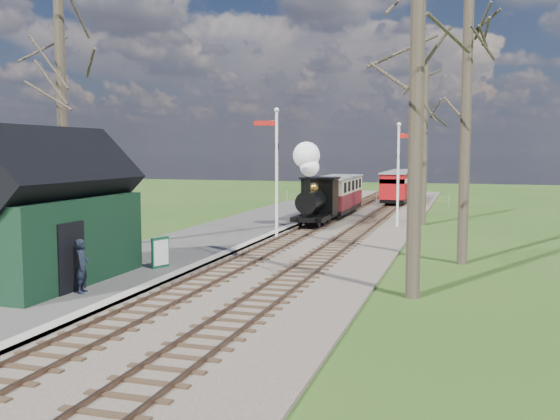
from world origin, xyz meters
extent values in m
plane|color=#2A4E18|center=(0.00, 0.00, 0.00)|extent=(140.00, 140.00, 0.00)
ellipsoid|color=#385B23|center=(-25.00, 60.00, -14.76)|extent=(57.60, 36.00, 16.20)
ellipsoid|color=#385B23|center=(10.00, 65.00, -18.04)|extent=(70.40, 44.00, 19.80)
ellipsoid|color=#385B23|center=(-8.00, 70.00, -16.40)|extent=(64.00, 40.00, 18.00)
cube|color=brown|center=(1.30, 22.00, 0.05)|extent=(8.00, 60.00, 0.10)
cube|color=brown|center=(-0.50, 22.00, 0.14)|extent=(0.07, 60.00, 0.12)
cube|color=brown|center=(0.50, 22.00, 0.14)|extent=(0.07, 60.00, 0.12)
cube|color=#38281C|center=(0.00, 22.00, 0.10)|extent=(1.60, 60.00, 0.09)
cube|color=brown|center=(2.10, 22.00, 0.14)|extent=(0.07, 60.00, 0.12)
cube|color=brown|center=(3.10, 22.00, 0.14)|extent=(0.07, 60.00, 0.12)
cube|color=#38281C|center=(2.60, 22.00, 0.10)|extent=(1.60, 60.00, 0.09)
cube|color=#474442|center=(-3.50, 14.00, 0.10)|extent=(5.00, 44.00, 0.20)
cube|color=#B2AD9E|center=(-1.20, 14.00, 0.10)|extent=(0.40, 44.00, 0.21)
cube|color=black|center=(-4.30, 4.00, 1.50)|extent=(3.00, 6.00, 2.60)
cube|color=black|center=(-4.30, 4.00, 3.35)|extent=(3.25, 6.30, 3.25)
cube|color=black|center=(-2.78, 3.00, 1.20)|extent=(0.06, 1.20, 2.00)
cylinder|color=silver|center=(-0.70, 16.00, 3.00)|extent=(0.14, 0.14, 6.00)
sphere|color=silver|center=(-0.70, 16.00, 6.10)|extent=(0.24, 0.24, 0.24)
cube|color=#B7140F|center=(-1.25, 16.00, 5.50)|extent=(1.10, 0.08, 0.22)
cube|color=black|center=(-0.70, 16.00, 4.40)|extent=(0.18, 0.06, 0.30)
cylinder|color=silver|center=(4.30, 22.00, 2.75)|extent=(0.14, 0.14, 5.50)
sphere|color=silver|center=(4.30, 22.00, 5.60)|extent=(0.24, 0.24, 0.24)
cube|color=#B7140F|center=(4.85, 22.00, 5.00)|extent=(1.10, 0.08, 0.22)
cube|color=black|center=(4.30, 22.00, 3.90)|extent=(0.18, 0.06, 0.30)
cylinder|color=#382D23|center=(-7.30, 9.00, 5.50)|extent=(0.41, 0.41, 11.00)
cylinder|color=#382D23|center=(6.50, 6.00, 6.00)|extent=(0.42, 0.42, 12.00)
cylinder|color=#382D23|center=(7.80, 12.00, 5.00)|extent=(0.40, 0.40, 10.00)
cylinder|color=#382D23|center=(5.50, 24.00, 4.50)|extent=(0.39, 0.39, 9.00)
cube|color=slate|center=(0.30, 36.00, 0.75)|extent=(12.60, 0.02, 0.01)
cube|color=slate|center=(0.30, 36.00, 0.45)|extent=(12.60, 0.02, 0.02)
cylinder|color=slate|center=(0.30, 36.00, 0.50)|extent=(0.08, 0.08, 1.00)
cube|color=black|center=(0.00, 20.76, 0.65)|extent=(1.69, 3.98, 0.25)
cylinder|color=black|center=(0.00, 20.16, 1.54)|extent=(1.09, 2.58, 1.09)
cube|color=black|center=(0.00, 21.95, 1.64)|extent=(1.79, 1.59, 1.99)
cylinder|color=black|center=(0.00, 19.17, 2.44)|extent=(0.28, 0.28, 0.80)
sphere|color=#B27B34|center=(0.00, 20.46, 2.24)|extent=(0.52, 0.52, 0.52)
sphere|color=white|center=(0.10, 19.17, 3.38)|extent=(0.99, 0.99, 0.99)
sphere|color=white|center=(-0.10, 19.27, 3.98)|extent=(1.39, 1.39, 1.39)
cylinder|color=black|center=(-0.50, 19.57, 0.52)|extent=(0.10, 0.64, 0.64)
cylinder|color=black|center=(0.50, 19.57, 0.52)|extent=(0.10, 0.64, 0.64)
cube|color=black|center=(0.00, 26.76, 0.55)|extent=(1.89, 6.96, 0.30)
cube|color=#5C151B|center=(0.00, 26.76, 1.14)|extent=(1.99, 6.96, 0.89)
cube|color=#BDAF8F|center=(0.00, 26.76, 2.04)|extent=(1.99, 6.96, 0.89)
cube|color=slate|center=(0.00, 26.76, 2.54)|extent=(2.09, 7.16, 0.12)
cube|color=black|center=(2.60, 36.04, 0.52)|extent=(1.76, 4.64, 0.28)
cube|color=#9B0C0F|center=(2.60, 36.04, 1.08)|extent=(1.86, 4.64, 0.83)
cube|color=#BDAF8F|center=(2.60, 36.04, 1.92)|extent=(1.86, 4.64, 0.83)
cube|color=slate|center=(2.60, 36.04, 2.38)|extent=(1.95, 4.82, 0.11)
cube|color=black|center=(2.60, 41.54, 0.52)|extent=(1.76, 4.64, 0.28)
cube|color=#9B0C0F|center=(2.60, 41.54, 1.08)|extent=(1.86, 4.64, 0.83)
cube|color=#BDAF8F|center=(2.60, 41.54, 1.92)|extent=(1.86, 4.64, 0.83)
cube|color=slate|center=(2.60, 41.54, 2.38)|extent=(1.95, 4.82, 0.11)
cube|color=#0D4024|center=(-2.13, 7.06, 0.73)|extent=(0.35, 0.70, 1.06)
cube|color=silver|center=(-2.08, 7.04, 0.73)|extent=(0.26, 0.59, 0.87)
cube|color=#412D17|center=(-3.34, 5.62, 0.44)|extent=(0.53, 1.50, 0.06)
cube|color=#412D17|center=(-3.52, 5.64, 0.73)|extent=(0.16, 1.47, 0.63)
cube|color=#412D17|center=(-3.18, 4.99, 0.31)|extent=(0.06, 0.06, 0.21)
cube|color=#412D17|center=(-3.49, 6.25, 0.31)|extent=(0.06, 0.06, 0.21)
imported|color=black|center=(-2.46, 3.02, 0.97)|extent=(0.52, 0.65, 1.54)
camera|label=1|loc=(7.97, -12.00, 4.24)|focal=40.00mm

